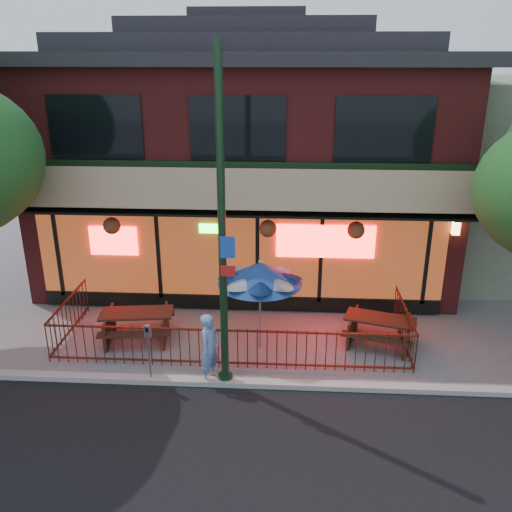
{
  "coord_description": "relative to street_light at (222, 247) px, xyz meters",
  "views": [
    {
      "loc": [
        1.27,
        -10.47,
        6.8
      ],
      "look_at": [
        0.53,
        2.0,
        2.06
      ],
      "focal_mm": 38.0,
      "sensor_mm": 36.0,
      "label": 1
    }
  ],
  "objects": [
    {
      "name": "patio_umbrella",
      "position": [
        0.67,
        1.58,
        -1.2
      ],
      "size": [
        2.0,
        2.0,
        2.28
      ],
      "color": "gray",
      "rests_on": "ground"
    },
    {
      "name": "curb",
      "position": [
        -0.0,
        -0.1,
        -3.09
      ],
      "size": [
        80.0,
        0.25,
        0.12
      ],
      "primitive_type": "cube",
      "color": "#999993",
      "rests_on": "ground"
    },
    {
      "name": "picnic_table_right",
      "position": [
        3.6,
        1.88,
        -2.68
      ],
      "size": [
        1.99,
        1.72,
        0.72
      ],
      "color": "#361F13",
      "rests_on": "ground"
    },
    {
      "name": "patio_fence",
      "position": [
        -0.0,
        0.91,
        -2.52
      ],
      "size": [
        8.44,
        2.62,
        1.0
      ],
      "color": "#4E1A10",
      "rests_on": "ground"
    },
    {
      "name": "street_light",
      "position": [
        0.0,
        0.0,
        0.0
      ],
      "size": [
        0.43,
        0.32,
        7.0
      ],
      "color": "black",
      "rests_on": "ground"
    },
    {
      "name": "picnic_table_left",
      "position": [
        -2.41,
        1.77,
        -2.65
      ],
      "size": [
        1.93,
        1.57,
        0.76
      ],
      "color": "#3F2117",
      "rests_on": "ground"
    },
    {
      "name": "restaurant_building",
      "position": [
        -0.0,
        7.51,
        0.98
      ],
      "size": [
        12.96,
        9.49,
        8.05
      ],
      "color": "maroon",
      "rests_on": "ground"
    },
    {
      "name": "pedestrian",
      "position": [
        -0.33,
        0.05,
        -2.35
      ],
      "size": [
        0.58,
        0.69,
        1.61
      ],
      "primitive_type": "imported",
      "rotation": [
        0.0,
        0.0,
        1.18
      ],
      "color": "#658BCB",
      "rests_on": "ground"
    },
    {
      "name": "ground",
      "position": [
        -0.0,
        0.4,
        -3.15
      ],
      "size": [
        80.0,
        80.0,
        0.0
      ],
      "primitive_type": "plane",
      "color": "gray",
      "rests_on": "ground"
    },
    {
      "name": "parking_meter_near",
      "position": [
        -1.63,
        -0.08,
        -2.21
      ],
      "size": [
        0.15,
        0.13,
        1.39
      ],
      "color": "gray",
      "rests_on": "ground"
    }
  ]
}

